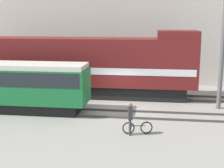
{
  "coord_description": "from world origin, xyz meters",
  "views": [
    {
      "loc": [
        2.42,
        -20.59,
        6.07
      ],
      "look_at": [
        -0.25,
        -0.54,
        1.8
      ],
      "focal_mm": 50.0,
      "sensor_mm": 36.0,
      "label": 1
    }
  ],
  "objects_px": {
    "bicycle": "(138,128)",
    "utility_pole_left": "(223,41)",
    "streetcar": "(17,84)",
    "person": "(130,115)",
    "freight_locomotive": "(76,66)"
  },
  "relations": [
    {
      "from": "bicycle",
      "to": "person",
      "type": "height_order",
      "value": "person"
    },
    {
      "from": "bicycle",
      "to": "person",
      "type": "distance_m",
      "value": 0.87
    },
    {
      "from": "freight_locomotive",
      "to": "bicycle",
      "type": "height_order",
      "value": "freight_locomotive"
    },
    {
      "from": "streetcar",
      "to": "utility_pole_left",
      "type": "xyz_separation_m",
      "value": [
        13.39,
        2.36,
        2.77
      ]
    },
    {
      "from": "streetcar",
      "to": "bicycle",
      "type": "distance_m",
      "value": 8.87
    },
    {
      "from": "bicycle",
      "to": "utility_pole_left",
      "type": "relative_size",
      "value": 0.18
    },
    {
      "from": "freight_locomotive",
      "to": "bicycle",
      "type": "bearing_deg",
      "value": -56.03
    },
    {
      "from": "person",
      "to": "utility_pole_left",
      "type": "height_order",
      "value": "utility_pole_left"
    },
    {
      "from": "freight_locomotive",
      "to": "streetcar",
      "type": "relative_size",
      "value": 2.0
    },
    {
      "from": "streetcar",
      "to": "person",
      "type": "distance_m",
      "value": 8.5
    },
    {
      "from": "freight_locomotive",
      "to": "person",
      "type": "distance_m",
      "value": 9.6
    },
    {
      "from": "bicycle",
      "to": "utility_pole_left",
      "type": "bearing_deg",
      "value": 46.52
    },
    {
      "from": "freight_locomotive",
      "to": "streetcar",
      "type": "xyz_separation_m",
      "value": [
        -2.81,
        -4.72,
        -0.57
      ]
    },
    {
      "from": "bicycle",
      "to": "streetcar",
      "type": "bearing_deg",
      "value": 158.63
    },
    {
      "from": "freight_locomotive",
      "to": "bicycle",
      "type": "relative_size",
      "value": 11.71
    }
  ]
}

